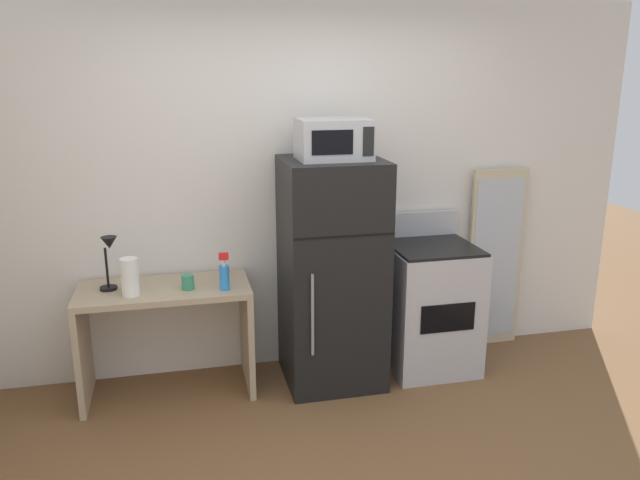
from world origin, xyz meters
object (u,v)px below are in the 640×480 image
desk_lamp (109,254)px  microwave (333,139)px  refrigerator (332,273)px  leaning_mirror (495,259)px  oven_range (430,306)px  coffee_mug (188,282)px  spray_bottle (224,275)px  paper_towel_roll (130,277)px  desk (166,320)px

desk_lamp → microwave: size_ratio=0.77×
refrigerator → leaning_mirror: bearing=11.4°
refrigerator → oven_range: bearing=1.6°
coffee_mug → spray_bottle: 0.24m
oven_range → leaning_mirror: leaning_mirror is taller
coffee_mug → spray_bottle: spray_bottle is taller
desk_lamp → refrigerator: refrigerator is taller
spray_bottle → refrigerator: refrigerator is taller
paper_towel_roll → microwave: size_ratio=0.52×
paper_towel_roll → oven_range: (2.05, 0.07, -0.40)m
refrigerator → microwave: (0.00, -0.02, 0.91)m
coffee_mug → microwave: (0.96, -0.00, 0.89)m
refrigerator → desk_lamp: bearing=177.1°
oven_range → spray_bottle: bearing=-175.9°
refrigerator → oven_range: refrigerator is taller
desk → paper_towel_roll: paper_towel_roll is taller
paper_towel_roll → oven_range: 2.09m
desk → refrigerator: size_ratio=0.71×
paper_towel_roll → leaning_mirror: bearing=7.0°
microwave → desk_lamp: bearing=176.2°
desk → leaning_mirror: size_ratio=0.79×
spray_bottle → oven_range: 1.52m
oven_range → leaning_mirror: size_ratio=0.79×
coffee_mug → oven_range: bearing=1.4°
oven_range → refrigerator: bearing=-178.4°
desk → paper_towel_roll: size_ratio=4.61×
spray_bottle → leaning_mirror: size_ratio=0.18×
coffee_mug → refrigerator: refrigerator is taller
spray_bottle → microwave: (0.73, 0.06, 0.84)m
oven_range → leaning_mirror: (0.63, 0.26, 0.23)m
coffee_mug → microwave: bearing=-0.0°
coffee_mug → leaning_mirror: 2.35m
spray_bottle → oven_range: size_ratio=0.23×
oven_range → desk_lamp: bearing=178.6°
leaning_mirror → coffee_mug: bearing=-172.7°
desk_lamp → spray_bottle: bearing=-12.7°
paper_towel_roll → refrigerator: (1.31, 0.05, -0.09)m
desk_lamp → leaning_mirror: leaning_mirror is taller
desk → coffee_mug: bearing=-25.7°
spray_bottle → leaning_mirror: (2.10, 0.36, -0.15)m
spray_bottle → paper_towel_roll: bearing=176.8°
desk_lamp → paper_towel_roll: (0.13, -0.13, -0.12)m
paper_towel_roll → spray_bottle: size_ratio=0.96×
microwave → leaning_mirror: bearing=12.2°
desk_lamp → leaning_mirror: bearing=4.1°
desk → refrigerator: bearing=-2.8°
leaning_mirror → refrigerator: bearing=-168.6°
desk_lamp → coffee_mug: desk_lamp is taller
desk_lamp → coffee_mug: bearing=-11.2°
microwave → oven_range: microwave is taller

